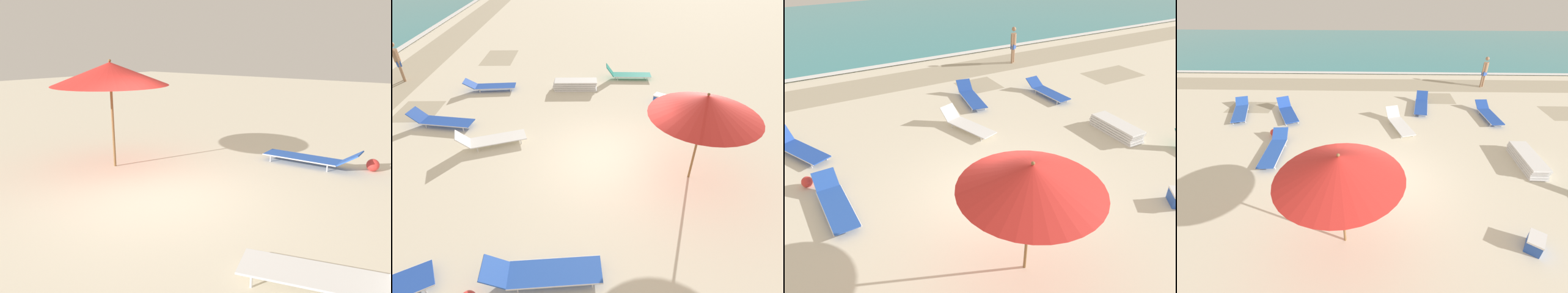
% 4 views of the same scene
% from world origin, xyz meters
% --- Properties ---
extents(ground_plane, '(60.00, 60.00, 0.16)m').
position_xyz_m(ground_plane, '(0.00, 0.01, -0.08)').
color(ground_plane, beige).
extents(beach_umbrella, '(2.72, 2.72, 2.56)m').
position_xyz_m(beach_umbrella, '(-0.82, -2.11, 2.22)').
color(beach_umbrella, olive).
rests_on(beach_umbrella, ground_plane).
extents(sun_lounger_near_water_right, '(0.74, 2.32, 0.49)m').
position_xyz_m(sun_lounger_near_water_right, '(-3.85, 1.62, 0.21)').
color(sun_lounger_near_water_right, blue).
rests_on(sun_lounger_near_water_right, ground_plane).
extents(sun_lounger_mid_beach_solo, '(1.23, 2.20, 0.59)m').
position_xyz_m(sun_lounger_mid_beach_solo, '(0.84, 3.79, 0.22)').
color(sun_lounger_mid_beach_solo, white).
rests_on(sun_lounger_mid_beach_solo, ground_plane).
extents(beach_ball, '(0.29, 0.29, 0.29)m').
position_xyz_m(beach_ball, '(-4.33, 2.93, 0.15)').
color(beach_ball, red).
rests_on(beach_ball, ground_plane).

